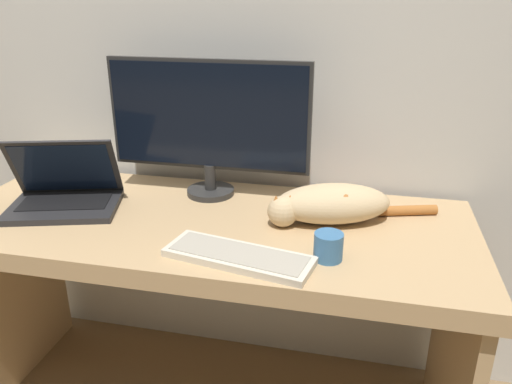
{
  "coord_description": "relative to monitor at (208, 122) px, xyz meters",
  "views": [
    {
      "loc": [
        0.47,
        -1.02,
        1.42
      ],
      "look_at": [
        0.17,
        0.3,
        0.88
      ],
      "focal_mm": 35.0,
      "sensor_mm": 36.0,
      "label": 1
    }
  ],
  "objects": [
    {
      "name": "small_toy",
      "position": [
        0.45,
        -0.02,
        -0.23
      ],
      "size": [
        0.06,
        0.06,
        0.06
      ],
      "color": "red",
      "rests_on": "desk"
    },
    {
      "name": "external_keyboard",
      "position": [
        0.21,
        -0.43,
        -0.25
      ],
      "size": [
        0.42,
        0.21,
        0.02
      ],
      "rotation": [
        0.0,
        0.0,
        -0.19
      ],
      "color": "beige",
      "rests_on": "desk"
    },
    {
      "name": "coffee_mug",
      "position": [
        0.45,
        -0.38,
        -0.22
      ],
      "size": [
        0.08,
        0.08,
        0.08
      ],
      "color": "teal",
      "rests_on": "desk"
    },
    {
      "name": "desk",
      "position": [
        0.05,
        -0.21,
        -0.41
      ],
      "size": [
        1.66,
        0.67,
        0.76
      ],
      "color": "tan",
      "rests_on": "ground_plane"
    },
    {
      "name": "wall_back",
      "position": [
        0.05,
        0.19,
        0.28
      ],
      "size": [
        6.4,
        0.06,
        2.6
      ],
      "color": "silver",
      "rests_on": "ground_plane"
    },
    {
      "name": "monitor",
      "position": [
        0.0,
        0.0,
        0.0
      ],
      "size": [
        0.69,
        0.17,
        0.47
      ],
      "color": "#282828",
      "rests_on": "desk"
    },
    {
      "name": "cat",
      "position": [
        0.43,
        -0.14,
        -0.2
      ],
      "size": [
        0.52,
        0.27,
        0.12
      ],
      "rotation": [
        0.0,
        0.0,
        0.29
      ],
      "color": "#D1B284",
      "rests_on": "desk"
    },
    {
      "name": "laptop",
      "position": [
        -0.43,
        -0.22,
        -0.21
      ],
      "size": [
        0.4,
        0.33,
        0.23
      ],
      "rotation": [
        0.0,
        0.0,
        0.29
      ],
      "color": "#232326",
      "rests_on": "desk"
    }
  ]
}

